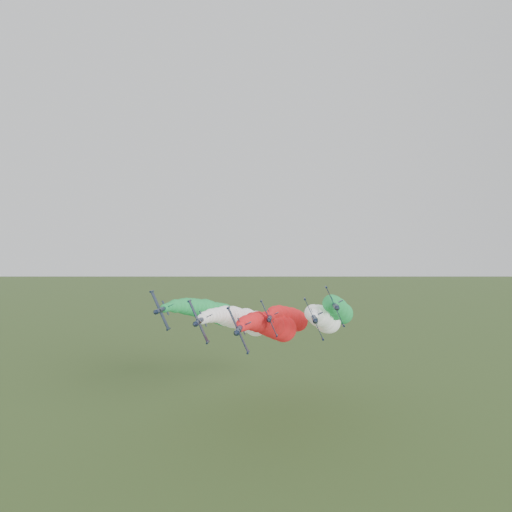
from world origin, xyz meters
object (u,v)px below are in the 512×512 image
at_px(jet_inner_left, 242,320).
at_px(jet_inner_right, 323,318).
at_px(jet_outer_right, 337,309).
at_px(jet_trail, 289,318).
at_px(jet_lead, 272,325).
at_px(jet_outer_left, 211,312).

height_order(jet_inner_left, jet_inner_right, jet_inner_right).
distance_m(jet_inner_left, jet_inner_right, 23.94).
xyz_separation_m(jet_outer_right, jet_trail, (-14.48, 11.33, -4.33)).
xyz_separation_m(jet_lead, jet_outer_right, (19.14, 14.92, 3.06)).
xyz_separation_m(jet_inner_left, jet_trail, (13.43, 20.16, -1.91)).
bearing_deg(jet_inner_right, jet_outer_left, 174.50).
height_order(jet_lead, jet_inner_left, jet_inner_left).
distance_m(jet_inner_left, jet_outer_left, 13.31).
height_order(jet_inner_right, jet_outer_right, jet_outer_right).
distance_m(jet_lead, jet_outer_left, 23.99).
xyz_separation_m(jet_inner_left, jet_outer_left, (-10.32, 8.31, 1.28)).
bearing_deg(jet_trail, jet_inner_right, -56.54).
bearing_deg(jet_inner_right, jet_outer_right, 39.90).
relative_size(jet_lead, jet_inner_right, 1.00).
distance_m(jet_inner_left, jet_outer_right, 29.38).
relative_size(jet_inner_right, jet_outer_right, 1.00).
bearing_deg(jet_trail, jet_outer_right, -38.02).
bearing_deg(jet_outer_right, jet_trail, 141.98).
height_order(jet_outer_right, jet_trail, jet_outer_right).
distance_m(jet_outer_left, jet_outer_right, 38.25).
xyz_separation_m(jet_lead, jet_inner_left, (-8.77, 6.09, 0.64)).
bearing_deg(jet_lead, jet_outer_left, 142.98).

